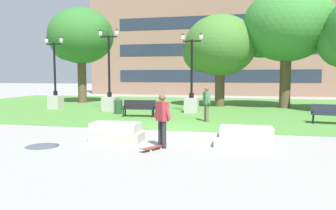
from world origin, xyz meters
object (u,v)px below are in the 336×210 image
concrete_block_center (116,132)px  park_bench_near_right (139,107)px  park_bench_near_left (332,113)px  trash_bin (118,106)px  skateboard (153,147)px  person_bystander_near_lawn (206,102)px  person_skateboarder (162,118)px  lamp_post_left (55,94)px  lamp_post_right (110,95)px  concrete_block_left (244,137)px  lamp_post_center (191,96)px

concrete_block_center → park_bench_near_right: park_bench_near_right is taller
park_bench_near_left → trash_bin: (-11.23, 1.56, -0.04)m
skateboard → person_bystander_near_lawn: person_bystander_near_lawn is taller
person_skateboarder → lamp_post_left: size_ratio=0.35×
lamp_post_left → lamp_post_right: 4.23m
lamp_post_right → lamp_post_left: bearing=172.0°
person_skateboarder → person_bystander_near_lawn: size_ratio=1.00×
concrete_block_center → park_bench_near_left: (8.38, 5.91, 0.23)m
person_bystander_near_lawn → park_bench_near_right: bearing=163.4°
skateboard → trash_bin: trash_bin is taller
concrete_block_left → skateboard: size_ratio=1.86×
concrete_block_left → trash_bin: trash_bin is taller
lamp_post_left → trash_bin: lamp_post_left is taller
person_skateboarder → skateboard: person_skateboarder is taller
park_bench_near_left → person_bystander_near_lawn: person_bystander_near_lawn is taller
trash_bin → person_bystander_near_lawn: size_ratio=0.56×
concrete_block_left → person_skateboarder: bearing=-163.0°
park_bench_near_left → person_bystander_near_lawn: size_ratio=1.09×
lamp_post_center → lamp_post_right: lamp_post_right is taller
concrete_block_center → park_bench_near_right: 6.61m
lamp_post_left → lamp_post_center: bearing=-2.0°
park_bench_near_left → park_bench_near_right: same height
person_bystander_near_lawn → lamp_post_center: bearing=109.5°
person_skateboarder → lamp_post_center: lamp_post_center is taller
park_bench_near_left → park_bench_near_right: bearing=176.5°
person_skateboarder → lamp_post_right: (-5.79, 9.50, 0.10)m
lamp_post_right → person_skateboarder: bearing=-58.6°
concrete_block_center → lamp_post_right: bearing=114.3°
person_bystander_near_lawn → concrete_block_left: bearing=-71.2°
concrete_block_left → lamp_post_center: bearing=109.1°
skateboard → park_bench_near_left: (6.74, 7.01, 0.45)m
lamp_post_center → lamp_post_right: 5.23m
skateboard → park_bench_near_left: 9.73m
lamp_post_left → park_bench_near_left: bearing=-11.9°
park_bench_near_left → park_bench_near_right: (-9.64, 0.58, 0.00)m
skateboard → park_bench_near_right: park_bench_near_right is taller
skateboard → park_bench_near_left: bearing=46.1°
park_bench_near_left → lamp_post_center: bearing=156.2°
park_bench_near_left → trash_bin: trash_bin is taller
lamp_post_center → concrete_block_left: bearing=-70.9°
concrete_block_left → person_bystander_near_lawn: (-1.79, 5.28, 0.68)m
concrete_block_center → concrete_block_left: bearing=0.9°
lamp_post_left → person_bystander_near_lawn: 11.45m
lamp_post_right → trash_bin: size_ratio=5.37×
concrete_block_center → lamp_post_right: lamp_post_right is taller
lamp_post_left → lamp_post_center: 9.41m
person_skateboarder → park_bench_near_right: (-3.08, 7.20, -0.43)m
lamp_post_center → person_bystander_near_lawn: bearing=-70.5°
lamp_post_left → person_bystander_near_lawn: bearing=-20.6°
concrete_block_center → park_bench_near_right: size_ratio=0.98×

